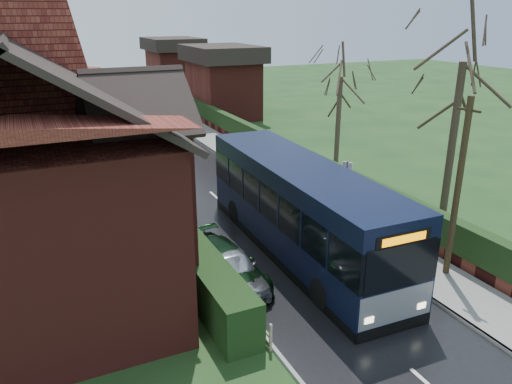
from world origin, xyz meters
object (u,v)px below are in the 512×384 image
car_green (224,265)px  brick_house (30,162)px  bus_stop_sign (346,184)px  telegraph_pole (458,190)px  bus (301,210)px  car_silver (229,267)px

car_green → brick_house: bearing=143.3°
bus_stop_sign → telegraph_pole: (0.80, -5.49, 1.35)m
bus_stop_sign → brick_house: bearing=152.2°
brick_house → car_green: brick_house is taller
bus → car_green: 3.99m
bus → car_silver: (-3.60, -1.18, -1.14)m
bus_stop_sign → telegraph_pole: 5.70m
car_silver → car_green: size_ratio=0.89×
car_silver → bus_stop_sign: bearing=20.9°
car_silver → bus_stop_sign: bus_stop_sign is taller
brick_house → bus: (9.53, -2.59, -2.52)m
brick_house → telegraph_pole: size_ratio=2.17×
bus → telegraph_pole: (4.00, -4.05, 1.55)m
brick_house → car_green: bearing=-31.2°
bus → telegraph_pole: telegraph_pole is taller
brick_house → bus_stop_sign: brick_house is taller
telegraph_pole → car_silver: bearing=151.7°
telegraph_pole → car_green: bearing=150.4°
car_green → bus_stop_sign: size_ratio=1.51×
telegraph_pole → bus: bearing=127.0°
car_silver → car_green: 0.26m
bus_stop_sign → car_silver: bearing=178.5°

